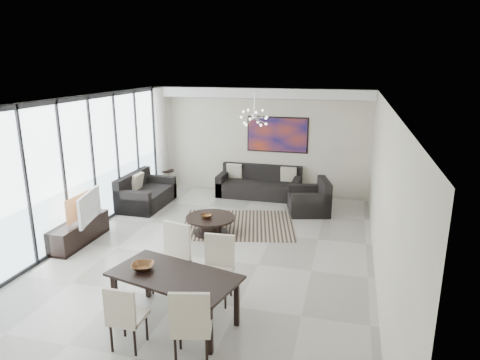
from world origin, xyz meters
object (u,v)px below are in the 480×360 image
(sofa_main, at_px, (259,186))
(television, at_px, (84,207))
(coffee_table, at_px, (211,224))
(dining_table, at_px, (174,280))
(tv_console, at_px, (79,232))

(sofa_main, height_order, television, television)
(coffee_table, relative_size, television, 1.01)
(television, relative_size, dining_table, 0.54)
(coffee_table, bearing_deg, tv_console, -154.24)
(dining_table, bearing_deg, coffee_table, 99.85)
(coffee_table, relative_size, dining_table, 0.54)
(coffee_table, xyz_separation_m, tv_console, (-2.41, -1.16, 0.03))
(sofa_main, distance_m, television, 4.87)
(coffee_table, bearing_deg, television, -153.08)
(coffee_table, height_order, dining_table, dining_table)
(sofa_main, relative_size, dining_table, 1.15)
(coffee_table, height_order, television, television)
(sofa_main, relative_size, tv_console, 1.46)
(tv_console, distance_m, television, 0.56)
(sofa_main, height_order, dining_table, sofa_main)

